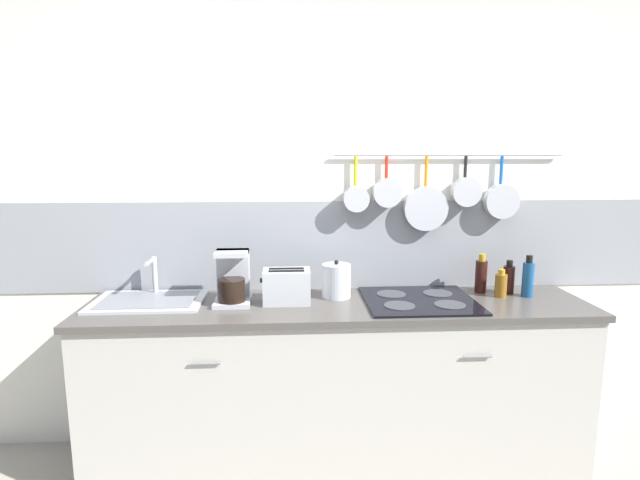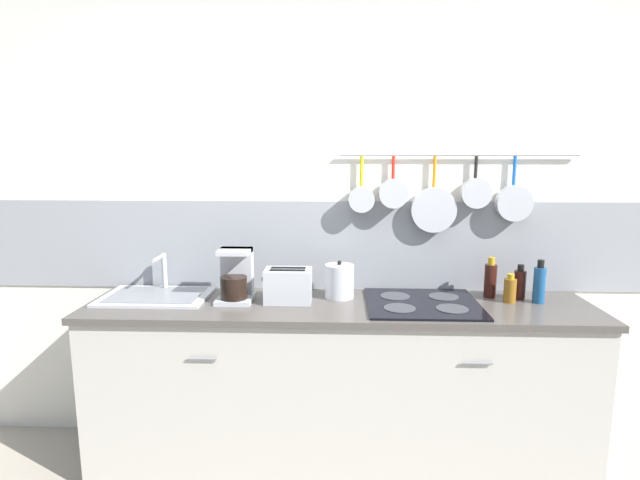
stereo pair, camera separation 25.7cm
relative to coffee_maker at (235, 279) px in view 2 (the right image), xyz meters
The scene contains 13 objects.
ground_plane 1.19m from the coffee_maker, ahead, with size 12.00×12.00×0.00m, color #9E9384.
wall_back 0.67m from the coffee_maker, 26.11° to the left, with size 7.20×0.16×2.60m.
cabinet_base 0.82m from the coffee_maker, ahead, with size 2.63×0.56×0.89m.
countertop 0.58m from the coffee_maker, ahead, with size 2.67×0.59×0.03m.
sink_basin 0.46m from the coffee_maker, behind, with size 0.57×0.40×0.22m.
coffee_maker is the anchor object (origin of this frame).
toaster 0.29m from the coffee_maker, ahead, with size 0.26×0.16×0.18m.
kettle 0.56m from the coffee_maker, ahead, with size 0.16×0.16×0.21m.
cooktop 1.00m from the coffee_maker, ahead, with size 0.58×0.54×0.01m.
bottle_cooking_wine 1.39m from the coffee_maker, ahead, with size 0.07×0.07×0.22m.
bottle_dish_soap 1.47m from the coffee_maker, ahead, with size 0.06×0.06×0.15m.
bottle_sesame_oil 1.54m from the coffee_maker, ahead, with size 0.06×0.06×0.19m.
bottle_hot_sauce 1.62m from the coffee_maker, ahead, with size 0.06×0.06×0.23m.
Camera 2 is at (0.00, -2.53, 1.71)m, focal length 28.00 mm.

